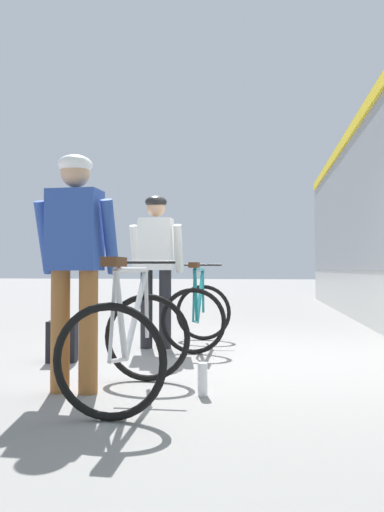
{
  "coord_description": "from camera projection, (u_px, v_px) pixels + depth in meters",
  "views": [
    {
      "loc": [
        0.14,
        -4.84,
        0.91
      ],
      "look_at": [
        -0.58,
        0.16,
        1.05
      ],
      "focal_mm": 33.51,
      "sensor_mm": 36.0,
      "label": 1
    }
  ],
  "objects": [
    {
      "name": "water_bottle_near_the_bikes",
      "position": [
        203.0,
        379.0,
        3.43
      ],
      "size": [
        0.07,
        0.07,
        0.24
      ],
      "primitive_type": "cylinder",
      "color": "silver",
      "rests_on": "ground"
    },
    {
      "name": "cyclist_near_in_white",
      "position": [
        156.0,
        257.0,
        5.53
      ],
      "size": [
        0.61,
        0.31,
        1.76
      ],
      "color": "#232328",
      "rests_on": "ground"
    },
    {
      "name": "ground_plane",
      "position": [
        247.0,
        360.0,
        4.78
      ],
      "size": [
        80.0,
        80.0,
        0.0
      ],
      "primitive_type": "plane",
      "color": "gray"
    },
    {
      "name": "backpack_on_platform",
      "position": [
        62.0,
        341.0,
        4.69
      ],
      "size": [
        0.31,
        0.23,
        0.4
      ],
      "primitive_type": "cube",
      "rotation": [
        0.0,
        0.0,
        0.17
      ],
      "color": "black",
      "rests_on": "ground"
    },
    {
      "name": "bicycle_near_teal",
      "position": [
        199.0,
        312.0,
        5.62
      ],
      "size": [
        0.73,
        1.08,
        0.99
      ],
      "color": "black",
      "rests_on": "ground"
    },
    {
      "name": "bicycle_far_silver",
      "position": [
        131.0,
        341.0,
        3.36
      ],
      "size": [
        0.73,
        1.08,
        0.99
      ],
      "color": "black",
      "rests_on": "ground"
    },
    {
      "name": "cyclist_far_in_blue",
      "position": [
        75.0,
        250.0,
        3.55
      ],
      "size": [
        0.62,
        0.32,
        1.76
      ],
      "color": "#935B2D",
      "rests_on": "ground"
    }
  ]
}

